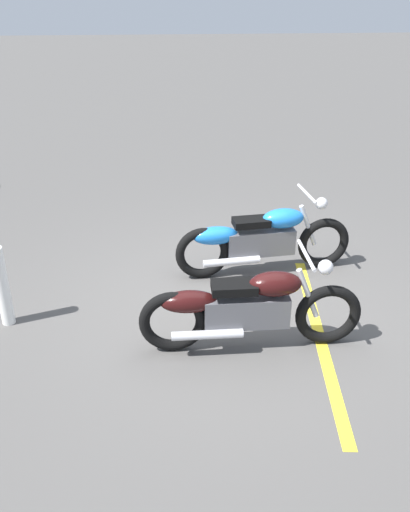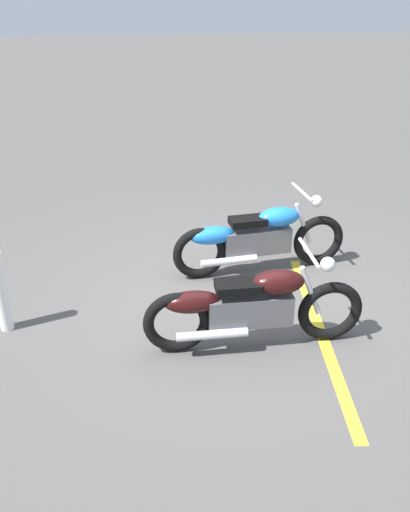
% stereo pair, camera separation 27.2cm
% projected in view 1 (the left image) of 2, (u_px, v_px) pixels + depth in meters
% --- Properties ---
extents(ground_plane, '(60.00, 60.00, 0.00)m').
position_uv_depth(ground_plane, '(237.00, 305.00, 6.37)').
color(ground_plane, '#514F4C').
extents(motorcycle_bright_foreground, '(2.23, 0.64, 1.04)m').
position_uv_depth(motorcycle_bright_foreground, '(260.00, 239.00, 6.86)').
color(motorcycle_bright_foreground, black).
rests_on(motorcycle_bright_foreground, ground).
extents(motorcycle_dark_foreground, '(2.23, 0.62, 1.04)m').
position_uv_depth(motorcycle_dark_foreground, '(246.00, 308.00, 5.47)').
color(motorcycle_dark_foreground, black).
rests_on(motorcycle_dark_foreground, ground).
extents(bollard_post, '(0.14, 0.14, 0.91)m').
position_uv_depth(bollard_post, '(2.00, 286.00, 5.85)').
color(bollard_post, white).
rests_on(bollard_post, ground).
extents(parking_stripe_near, '(0.44, 3.20, 0.01)m').
position_uv_depth(parking_stripe_near, '(319.00, 335.00, 5.85)').
color(parking_stripe_near, yellow).
rests_on(parking_stripe_near, ground).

